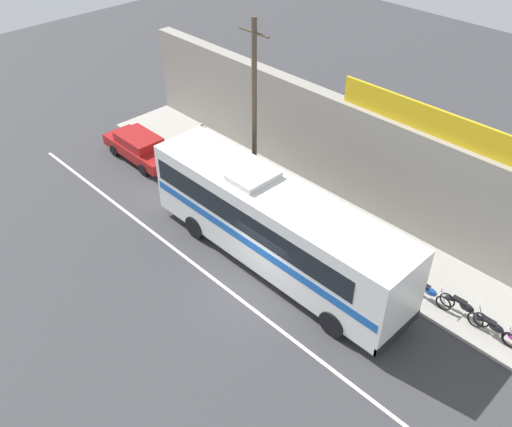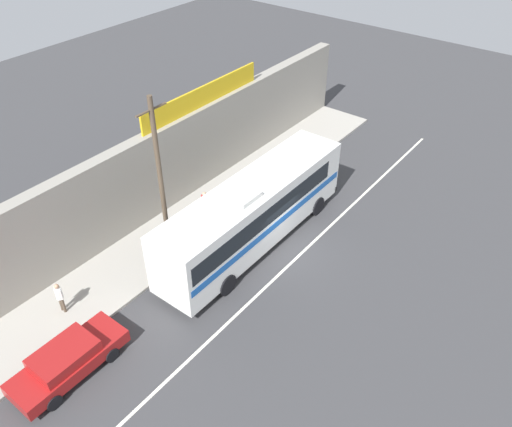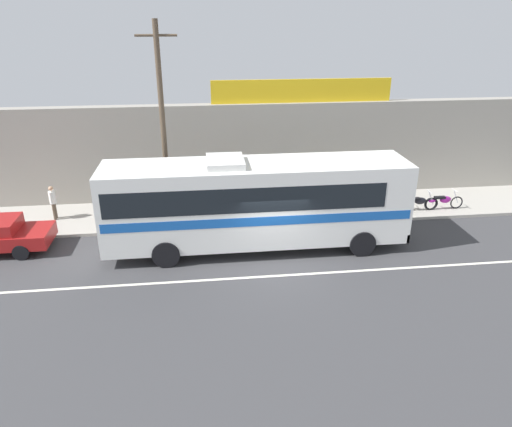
{
  "view_description": "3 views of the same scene",
  "coord_description": "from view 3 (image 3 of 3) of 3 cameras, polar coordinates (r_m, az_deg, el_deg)",
  "views": [
    {
      "loc": [
        10.86,
        -10.54,
        15.14
      ],
      "look_at": [
        -1.37,
        1.37,
        2.19
      ],
      "focal_mm": 38.48,
      "sensor_mm": 36.0,
      "label": 1
    },
    {
      "loc": [
        -16.34,
        -10.75,
        17.02
      ],
      "look_at": [
        -0.53,
        1.47,
        1.88
      ],
      "focal_mm": 36.15,
      "sensor_mm": 36.0,
      "label": 2
    },
    {
      "loc": [
        -2.61,
        -15.54,
        8.8
      ],
      "look_at": [
        -0.6,
        1.23,
        1.64
      ],
      "focal_mm": 33.21,
      "sensor_mm": 36.0,
      "label": 3
    }
  ],
  "objects": [
    {
      "name": "ground_plane",
      "position": [
        18.05,
        2.38,
        -6.22
      ],
      "size": [
        70.0,
        70.0,
        0.0
      ],
      "primitive_type": "plane",
      "color": "#3A3A3D"
    },
    {
      "name": "sidewalk_slab",
      "position": [
        22.66,
        0.32,
        0.32
      ],
      "size": [
        30.0,
        3.6,
        0.14
      ],
      "primitive_type": "cube",
      "color": "#A8A399",
      "rests_on": "ground_plane"
    },
    {
      "name": "storefront_facade",
      "position": [
        23.91,
        -0.31,
        7.46
      ],
      "size": [
        30.0,
        0.7,
        4.8
      ],
      "primitive_type": "cube",
      "color": "gray",
      "rests_on": "ground_plane"
    },
    {
      "name": "storefront_billboard",
      "position": [
        23.68,
        5.59,
        14.5
      ],
      "size": [
        8.81,
        0.12,
        1.1
      ],
      "primitive_type": "cube",
      "color": "gold",
      "rests_on": "storefront_facade"
    },
    {
      "name": "road_center_stripe",
      "position": [
        17.37,
        2.8,
        -7.49
      ],
      "size": [
        30.0,
        0.14,
        0.01
      ],
      "primitive_type": "cube",
      "color": "silver",
      "rests_on": "ground_plane"
    },
    {
      "name": "intercity_bus",
      "position": [
        18.52,
        -0.22,
        1.65
      ],
      "size": [
        11.83,
        2.68,
        3.78
      ],
      "color": "white",
      "rests_on": "ground_plane"
    },
    {
      "name": "utility_pole",
      "position": [
        20.0,
        -11.14,
        10.2
      ],
      "size": [
        1.6,
        0.22,
        8.49
      ],
      "color": "brown",
      "rests_on": "sidewalk_slab"
    },
    {
      "name": "motorcycle_orange",
      "position": [
        22.6,
        13.25,
        0.97
      ],
      "size": [
        1.92,
        0.56,
        0.94
      ],
      "color": "black",
      "rests_on": "sidewalk_slab"
    },
    {
      "name": "motorcycle_black",
      "position": [
        23.29,
        16.16,
        1.32
      ],
      "size": [
        1.95,
        0.56,
        0.94
      ],
      "color": "black",
      "rests_on": "sidewalk_slab"
    },
    {
      "name": "motorcycle_green",
      "position": [
        24.22,
        21.62,
        1.42
      ],
      "size": [
        1.93,
        0.56,
        0.94
      ],
      "color": "black",
      "rests_on": "sidewalk_slab"
    },
    {
      "name": "motorcycle_purple",
      "position": [
        23.64,
        18.94,
        1.29
      ],
      "size": [
        1.94,
        0.56,
        0.94
      ],
      "color": "black",
      "rests_on": "sidewalk_slab"
    },
    {
      "name": "pedestrian_by_curb",
      "position": [
        23.16,
        -23.27,
        1.48
      ],
      "size": [
        0.3,
        0.48,
        1.57
      ],
      "color": "brown",
      "rests_on": "sidewalk_slab"
    },
    {
      "name": "pedestrian_far_right",
      "position": [
        21.72,
        -1.41,
        2.37
      ],
      "size": [
        0.3,
        0.48,
        1.74
      ],
      "color": "navy",
      "rests_on": "sidewalk_slab"
    }
  ]
}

